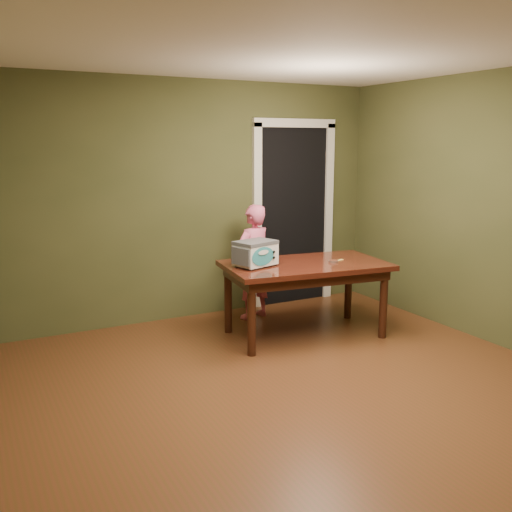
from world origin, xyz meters
name	(u,v)px	position (x,y,z in m)	size (l,w,h in m)	color
floor	(316,402)	(0.00, 0.00, 0.00)	(5.00, 5.00, 0.00)	#5A2C19
room_shell	(321,175)	(0.00, 0.00, 1.71)	(4.52, 5.02, 2.61)	#494B28
doorway	(281,214)	(1.30, 2.78, 1.06)	(1.10, 0.66, 2.25)	black
dining_table	(305,273)	(0.75, 1.34, 0.65)	(1.70, 1.09, 0.75)	#35120C
toy_oven	(255,253)	(0.24, 1.44, 0.89)	(0.46, 0.37, 0.25)	#4C4F54
baking_pan	(333,261)	(1.02, 1.24, 0.76)	(0.10, 0.10, 0.02)	silver
spatula	(337,261)	(1.08, 1.27, 0.75)	(0.18, 0.03, 0.01)	#FAE36D
child	(253,262)	(0.56, 2.11, 0.64)	(0.46, 0.30, 1.27)	#E65E89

